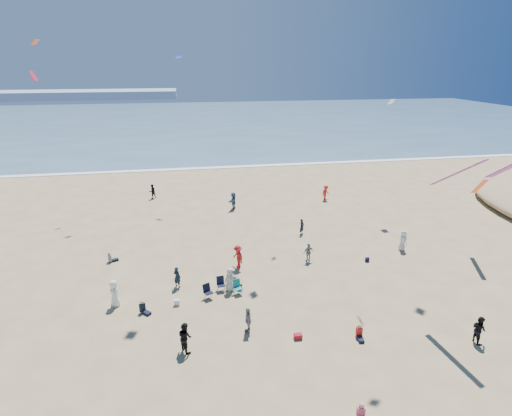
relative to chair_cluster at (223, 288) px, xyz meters
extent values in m
cube|color=#476B84|center=(-0.25, 83.98, -0.47)|extent=(220.00, 100.00, 0.06)
cube|color=white|center=(-0.25, 33.98, -0.46)|extent=(220.00, 1.20, 0.08)
cube|color=#7A8EA8|center=(-60.25, 158.98, 1.10)|extent=(110.00, 20.00, 3.20)
imported|color=gray|center=(7.05, 3.60, 0.26)|extent=(0.95, 0.58, 1.52)
imported|color=black|center=(-2.48, -5.17, 0.37)|extent=(1.01, 1.06, 1.73)
imported|color=black|center=(-2.99, 1.50, 0.27)|extent=(0.67, 0.63, 1.53)
imported|color=silver|center=(15.29, 4.19, 0.37)|extent=(0.64, 0.91, 1.74)
imported|color=black|center=(7.99, 8.73, 0.23)|extent=(0.62, 0.62, 1.45)
imported|color=black|center=(-6.02, 21.43, 0.32)|extent=(1.00, 0.94, 1.64)
imported|color=silver|center=(0.55, 0.40, 0.35)|extent=(0.97, 0.82, 1.69)
imported|color=red|center=(13.28, 17.57, 0.33)|extent=(1.24, 1.11, 1.67)
imported|color=white|center=(-6.88, -0.08, 0.39)|extent=(0.75, 0.98, 1.78)
imported|color=black|center=(13.54, -7.22, 0.31)|extent=(0.67, 0.83, 1.62)
imported|color=#315C87|center=(2.67, 16.36, 0.42)|extent=(1.25, 1.77, 1.84)
imported|color=#AD1819|center=(1.50, 3.54, 0.41)|extent=(1.10, 1.35, 1.82)
imported|color=gray|center=(1.08, -4.17, 0.30)|extent=(0.43, 0.95, 1.59)
cube|color=silver|center=(-3.02, -0.76, -0.30)|extent=(0.35, 0.20, 0.40)
cube|color=black|center=(1.22, 0.38, -0.31)|extent=(0.30, 0.22, 0.38)
cube|color=#A3171E|center=(3.77, -5.27, -0.35)|extent=(0.45, 0.30, 0.30)
cube|color=black|center=(11.58, 2.75, -0.33)|extent=(0.28, 0.18, 0.34)
cube|color=blue|center=(-2.10, 22.04, 14.63)|extent=(0.76, 0.71, 0.27)
cube|color=red|center=(-10.44, 3.38, 13.42)|extent=(0.32, 0.76, 0.57)
cube|color=white|center=(17.85, 13.56, 10.57)|extent=(0.69, 0.64, 0.53)
cube|color=#E94908|center=(-11.18, 7.08, 15.41)|extent=(0.38, 0.86, 0.33)
cube|color=#85238F|center=(13.04, -3.86, 8.37)|extent=(0.35, 3.14, 2.21)
cube|color=#FF4E1A|center=(20.45, 3.05, 5.08)|extent=(0.35, 2.64, 1.87)
camera|label=1|loc=(-1.75, -23.20, 14.25)|focal=28.00mm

